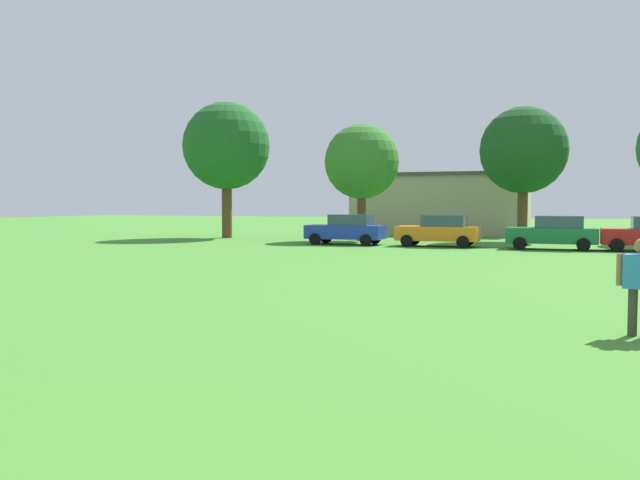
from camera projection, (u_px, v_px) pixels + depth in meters
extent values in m
plane|color=#42842D|center=(410.00, 256.00, 28.93)|extent=(160.00, 160.00, 0.00)
cylinder|color=#3F3833|center=(633.00, 312.00, 11.43)|extent=(0.16, 0.16, 0.83)
cylinder|color=#936B4C|center=(620.00, 270.00, 11.51)|extent=(0.12, 0.12, 0.55)
cube|color=#1E38AD|center=(345.00, 232.00, 36.97)|extent=(4.30, 1.80, 0.76)
cube|color=#334756|center=(351.00, 220.00, 36.81)|extent=(2.24, 1.58, 0.60)
cylinder|color=black|center=(315.00, 239.00, 36.66)|extent=(0.64, 0.22, 0.64)
cylinder|color=black|center=(326.00, 238.00, 38.34)|extent=(0.64, 0.22, 0.64)
cylinder|color=black|center=(366.00, 240.00, 35.64)|extent=(0.64, 0.22, 0.64)
cylinder|color=black|center=(375.00, 238.00, 37.32)|extent=(0.64, 0.22, 0.64)
cube|color=orange|center=(438.00, 233.00, 35.22)|extent=(4.30, 1.80, 0.76)
cube|color=#334756|center=(444.00, 221.00, 35.07)|extent=(2.24, 1.58, 0.60)
cylinder|color=black|center=(407.00, 241.00, 34.92)|extent=(0.64, 0.22, 0.64)
cylinder|color=black|center=(414.00, 239.00, 36.60)|extent=(0.64, 0.22, 0.64)
cylinder|color=black|center=(463.00, 242.00, 33.89)|extent=(0.64, 0.22, 0.64)
cylinder|color=black|center=(468.00, 240.00, 35.57)|extent=(0.64, 0.22, 0.64)
cube|color=#196B38|center=(552.00, 235.00, 32.95)|extent=(4.30, 1.80, 0.76)
cube|color=#334756|center=(559.00, 222.00, 32.79)|extent=(2.24, 1.58, 0.60)
cylinder|color=black|center=(520.00, 243.00, 32.64)|extent=(0.64, 0.22, 0.64)
cylinder|color=black|center=(522.00, 242.00, 34.33)|extent=(0.64, 0.22, 0.64)
cylinder|color=black|center=(583.00, 245.00, 31.62)|extent=(0.64, 0.22, 0.64)
cylinder|color=black|center=(583.00, 243.00, 33.30)|extent=(0.64, 0.22, 0.64)
cylinder|color=black|center=(617.00, 245.00, 31.25)|extent=(0.64, 0.22, 0.64)
cylinder|color=black|center=(615.00, 243.00, 32.93)|extent=(0.64, 0.22, 0.64)
cylinder|color=brown|center=(227.00, 210.00, 44.19)|extent=(0.67, 0.67, 3.66)
sphere|color=#1E5B23|center=(226.00, 146.00, 43.96)|extent=(5.77, 5.77, 5.77)
cylinder|color=brown|center=(362.00, 217.00, 40.96)|extent=(0.54, 0.54, 2.91)
sphere|color=#337528|center=(362.00, 162.00, 40.78)|extent=(4.60, 4.60, 4.60)
cylinder|color=brown|center=(522.00, 214.00, 39.86)|extent=(0.60, 0.60, 3.28)
sphere|color=#194C1E|center=(523.00, 150.00, 39.65)|extent=(5.18, 5.18, 5.18)
cube|color=tan|center=(443.00, 205.00, 50.68)|extent=(12.48, 8.07, 4.29)
cube|color=#4C4742|center=(443.00, 176.00, 50.55)|extent=(12.98, 8.39, 0.24)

